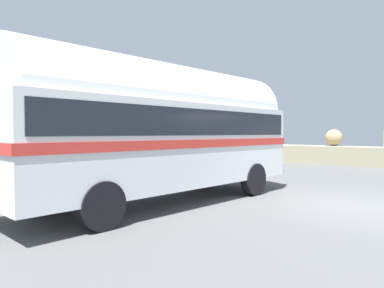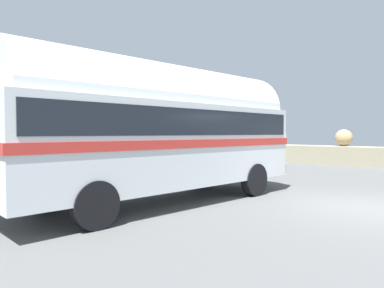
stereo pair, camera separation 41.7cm
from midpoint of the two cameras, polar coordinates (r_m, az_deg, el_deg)
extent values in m
cube|color=#515252|center=(9.90, 25.57, -9.30)|extent=(32.00, 26.00, 0.02)
cube|color=gray|center=(26.16, 5.17, 1.27)|extent=(1.33, 1.33, 1.09)
cube|color=gray|center=(24.37, 12.15, 0.82)|extent=(1.00, 1.02, 0.76)
sphere|color=#A1865F|center=(22.93, 21.73, 0.98)|extent=(1.01, 1.01, 1.01)
cylinder|color=black|center=(11.97, 0.15, -4.84)|extent=(0.31, 0.97, 0.96)
cylinder|color=black|center=(10.60, 8.93, -5.73)|extent=(0.31, 0.97, 0.96)
cylinder|color=black|center=(8.95, -23.52, -7.25)|extent=(0.31, 0.97, 0.96)
cylinder|color=black|center=(7.01, -16.30, -9.68)|extent=(0.31, 0.97, 0.96)
cube|color=silver|center=(9.29, -5.89, -0.13)|extent=(2.67, 8.47, 2.10)
cylinder|color=silver|center=(9.32, -5.91, 6.34)|extent=(2.46, 8.13, 2.20)
cube|color=red|center=(9.29, -5.89, 0.19)|extent=(2.72, 8.56, 0.20)
cube|color=black|center=(9.29, -5.90, 3.43)|extent=(2.69, 8.14, 0.64)
cube|color=silver|center=(12.56, 9.08, -3.62)|extent=(2.28, 0.23, 0.28)
camera|label=1|loc=(0.21, -91.18, -0.04)|focal=32.57mm
camera|label=2|loc=(0.21, 88.82, 0.04)|focal=32.57mm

